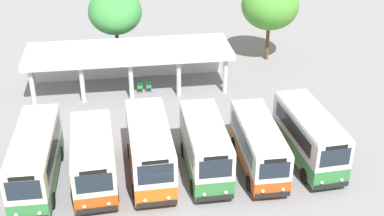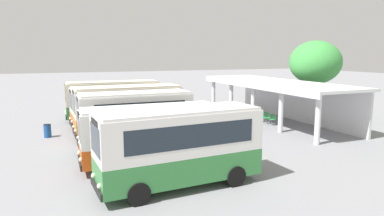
% 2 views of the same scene
% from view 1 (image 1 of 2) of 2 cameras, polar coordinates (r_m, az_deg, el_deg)
% --- Properties ---
extents(ground_plane, '(180.00, 180.00, 0.00)m').
position_cam_1_polar(ground_plane, '(29.75, -2.64, -9.85)').
color(ground_plane, gray).
extents(city_bus_nearest_orange, '(2.41, 7.87, 3.31)m').
position_cam_1_polar(city_bus_nearest_orange, '(31.08, -16.98, -5.26)').
color(city_bus_nearest_orange, black).
rests_on(city_bus_nearest_orange, ground).
extents(city_bus_second_in_row, '(2.71, 6.65, 3.19)m').
position_cam_1_polar(city_bus_second_in_row, '(30.37, -10.90, -5.43)').
color(city_bus_second_in_row, black).
rests_on(city_bus_second_in_row, ground).
extents(city_bus_middle_cream, '(2.61, 7.22, 3.46)m').
position_cam_1_polar(city_bus_middle_cream, '(30.54, -4.73, -4.43)').
color(city_bus_middle_cream, black).
rests_on(city_bus_middle_cream, ground).
extents(city_bus_fourth_amber, '(2.37, 6.61, 3.39)m').
position_cam_1_polar(city_bus_fourth_amber, '(30.66, 1.47, -4.27)').
color(city_bus_fourth_amber, black).
rests_on(city_bus_fourth_amber, ground).
extents(city_bus_fifth_blue, '(2.29, 7.09, 3.01)m').
position_cam_1_polar(city_bus_fifth_blue, '(31.46, 7.39, -4.02)').
color(city_bus_fifth_blue, black).
rests_on(city_bus_fifth_blue, ground).
extents(city_bus_far_end_green, '(2.66, 7.12, 3.35)m').
position_cam_1_polar(city_bus_far_end_green, '(32.58, 12.87, -2.98)').
color(city_bus_far_end_green, black).
rests_on(city_bus_far_end_green, ground).
extents(terminal_canopy, '(16.11, 4.97, 3.40)m').
position_cam_1_polar(terminal_canopy, '(41.72, -7.01, 5.79)').
color(terminal_canopy, silver).
rests_on(terminal_canopy, ground).
extents(waiting_chair_end_by_column, '(0.46, 0.46, 0.86)m').
position_cam_1_polar(waiting_chair_end_by_column, '(41.22, -6.77, 2.39)').
color(waiting_chair_end_by_column, slate).
rests_on(waiting_chair_end_by_column, ground).
extents(waiting_chair_second_from_end, '(0.46, 0.46, 0.86)m').
position_cam_1_polar(waiting_chair_second_from_end, '(41.19, -5.80, 2.43)').
color(waiting_chair_second_from_end, slate).
rests_on(waiting_chair_second_from_end, ground).
extents(waiting_chair_middle_seat, '(0.46, 0.46, 0.86)m').
position_cam_1_polar(waiting_chair_middle_seat, '(41.25, -4.83, 2.51)').
color(waiting_chair_middle_seat, slate).
rests_on(waiting_chair_middle_seat, ground).
extents(roadside_tree_behind_canopy, '(4.60, 4.60, 6.82)m').
position_cam_1_polar(roadside_tree_behind_canopy, '(45.20, -8.54, 10.52)').
color(roadside_tree_behind_canopy, brown).
rests_on(roadside_tree_behind_canopy, ground).
extents(roadside_tree_east_of_canopy, '(5.02, 5.02, 7.20)m').
position_cam_1_polar(roadside_tree_east_of_canopy, '(46.25, 8.66, 11.19)').
color(roadside_tree_east_of_canopy, brown).
rests_on(roadside_tree_east_of_canopy, ground).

